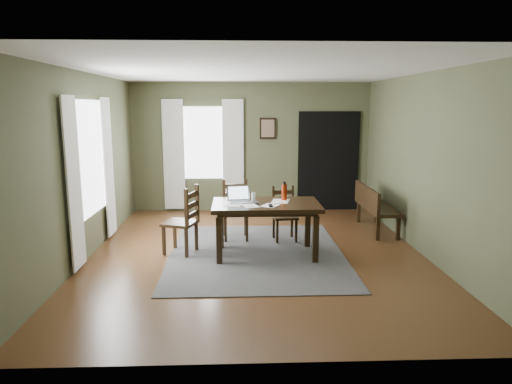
{
  "coord_description": "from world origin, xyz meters",
  "views": [
    {
      "loc": [
        -0.27,
        -6.63,
        2.21
      ],
      "look_at": [
        0.0,
        0.3,
        0.9
      ],
      "focal_mm": 32.0,
      "sensor_mm": 36.0,
      "label": 1
    }
  ],
  "objects_px": {
    "laptop": "(239,198)",
    "water_bottle": "(284,192)",
    "chair_end": "(183,221)",
    "dining_table": "(266,209)",
    "chair_back_left": "(235,210)",
    "chair_back_right": "(284,214)",
    "bench": "(374,204)"
  },
  "relations": [
    {
      "from": "dining_table",
      "to": "chair_back_right",
      "type": "height_order",
      "value": "chair_back_right"
    },
    {
      "from": "dining_table",
      "to": "chair_back_left",
      "type": "height_order",
      "value": "chair_back_left"
    },
    {
      "from": "bench",
      "to": "laptop",
      "type": "bearing_deg",
      "value": 116.35
    },
    {
      "from": "dining_table",
      "to": "bench",
      "type": "relative_size",
      "value": 1.11
    },
    {
      "from": "bench",
      "to": "chair_back_right",
      "type": "bearing_deg",
      "value": 107.7
    },
    {
      "from": "water_bottle",
      "to": "chair_back_right",
      "type": "bearing_deg",
      "value": 83.7
    },
    {
      "from": "bench",
      "to": "water_bottle",
      "type": "relative_size",
      "value": 5.03
    },
    {
      "from": "chair_back_right",
      "to": "laptop",
      "type": "distance_m",
      "value": 1.09
    },
    {
      "from": "chair_back_left",
      "to": "dining_table",
      "type": "bearing_deg",
      "value": -65.98
    },
    {
      "from": "dining_table",
      "to": "water_bottle",
      "type": "xyz_separation_m",
      "value": [
        0.29,
        0.2,
        0.23
      ]
    },
    {
      "from": "dining_table",
      "to": "bench",
      "type": "xyz_separation_m",
      "value": [
        2.01,
        1.31,
        -0.22
      ]
    },
    {
      "from": "chair_back_left",
      "to": "water_bottle",
      "type": "height_order",
      "value": "water_bottle"
    },
    {
      "from": "dining_table",
      "to": "water_bottle",
      "type": "relative_size",
      "value": 5.57
    },
    {
      "from": "bench",
      "to": "laptop",
      "type": "xyz_separation_m",
      "value": [
        -2.41,
        -1.19,
        0.38
      ]
    },
    {
      "from": "dining_table",
      "to": "chair_end",
      "type": "bearing_deg",
      "value": 174.61
    },
    {
      "from": "chair_back_right",
      "to": "dining_table",
      "type": "bearing_deg",
      "value": -120.5
    },
    {
      "from": "dining_table",
      "to": "chair_end",
      "type": "xyz_separation_m",
      "value": [
        -1.24,
        0.11,
        -0.19
      ]
    },
    {
      "from": "chair_back_right",
      "to": "chair_end",
      "type": "bearing_deg",
      "value": -163.41
    },
    {
      "from": "chair_end",
      "to": "laptop",
      "type": "height_order",
      "value": "chair_end"
    },
    {
      "from": "chair_end",
      "to": "chair_back_right",
      "type": "xyz_separation_m",
      "value": [
        1.59,
        0.67,
        -0.07
      ]
    },
    {
      "from": "chair_back_right",
      "to": "bench",
      "type": "xyz_separation_m",
      "value": [
        1.66,
        0.53,
        0.04
      ]
    },
    {
      "from": "chair_back_left",
      "to": "water_bottle",
      "type": "distance_m",
      "value": 1.11
    },
    {
      "from": "chair_end",
      "to": "water_bottle",
      "type": "xyz_separation_m",
      "value": [
        1.53,
        0.09,
        0.42
      ]
    },
    {
      "from": "chair_end",
      "to": "chair_back_left",
      "type": "relative_size",
      "value": 1.05
    },
    {
      "from": "laptop",
      "to": "water_bottle",
      "type": "relative_size",
      "value": 1.35
    },
    {
      "from": "chair_back_right",
      "to": "laptop",
      "type": "height_order",
      "value": "laptop"
    },
    {
      "from": "dining_table",
      "to": "water_bottle",
      "type": "distance_m",
      "value": 0.42
    },
    {
      "from": "chair_back_right",
      "to": "water_bottle",
      "type": "height_order",
      "value": "water_bottle"
    },
    {
      "from": "bench",
      "to": "chair_end",
      "type": "bearing_deg",
      "value": 110.25
    },
    {
      "from": "dining_table",
      "to": "bench",
      "type": "distance_m",
      "value": 2.41
    },
    {
      "from": "dining_table",
      "to": "water_bottle",
      "type": "bearing_deg",
      "value": 34.92
    },
    {
      "from": "laptop",
      "to": "water_bottle",
      "type": "xyz_separation_m",
      "value": [
        0.69,
        0.08,
        0.07
      ]
    }
  ]
}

